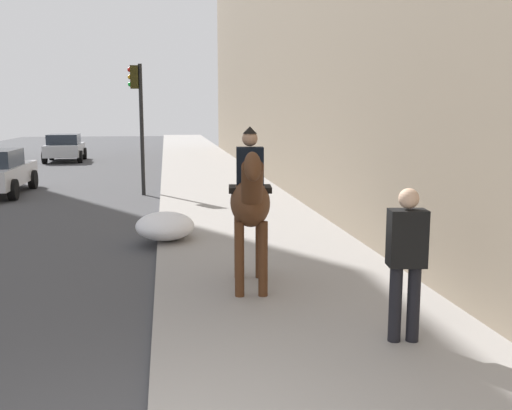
% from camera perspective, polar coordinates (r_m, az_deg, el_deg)
% --- Properties ---
extents(mounted_horse_near, '(2.15, 0.72, 2.30)m').
position_cam_1_polar(mounted_horse_near, '(8.17, -0.56, 0.50)').
color(mounted_horse_near, '#4C2B16').
rests_on(mounted_horse_near, sidewalk_slab).
extents(pedestrian_greeting, '(0.31, 0.43, 1.70)m').
position_cam_1_polar(pedestrian_greeting, '(6.52, 14.46, -4.72)').
color(pedestrian_greeting, black).
rests_on(pedestrian_greeting, sidewalk_slab).
extents(car_near_lane, '(3.96, 2.07, 1.44)m').
position_cam_1_polar(car_near_lane, '(32.49, -18.16, 5.38)').
color(car_near_lane, '#B7BABF').
rests_on(car_near_lane, ground).
extents(traffic_light_near_curb, '(0.20, 0.44, 4.06)m').
position_cam_1_polar(traffic_light_near_curb, '(18.64, -11.41, 9.22)').
color(traffic_light_near_curb, black).
rests_on(traffic_light_near_curb, ground).
extents(snow_pile_far, '(1.50, 1.16, 0.52)m').
position_cam_1_polar(snow_pile_far, '(11.72, -8.87, -2.02)').
color(snow_pile_far, white).
rests_on(snow_pile_far, sidewalk_slab).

